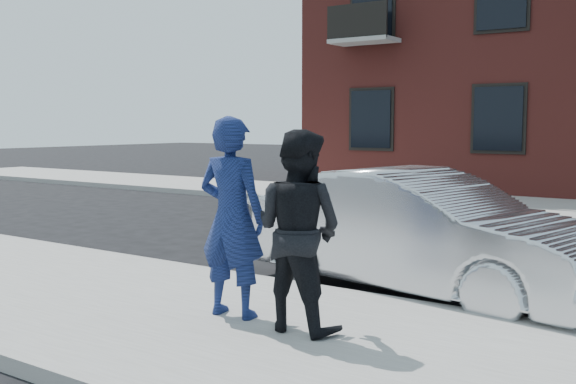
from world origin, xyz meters
The scene contains 6 objects.
ground centered at (0.00, 0.00, 0.00)m, with size 100.00×100.00×0.00m, color black.
near_sidewalk centered at (0.00, -0.25, 0.07)m, with size 50.00×3.50×0.15m, color gray.
near_curb centered at (0.00, 1.55, 0.07)m, with size 50.00×0.10×0.15m, color #999691.
silver_sedan centered at (-1.36, 2.41, 0.76)m, with size 1.60×4.59×1.51m, color #B7BABF.
man_hoodie centered at (-2.33, -0.01, 1.15)m, with size 0.77×0.56×1.99m.
man_peacoat centered at (-1.54, 0.00, 1.08)m, with size 0.92×0.73×1.86m.
Camera 1 is at (1.85, -5.14, 2.06)m, focal length 42.00 mm.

